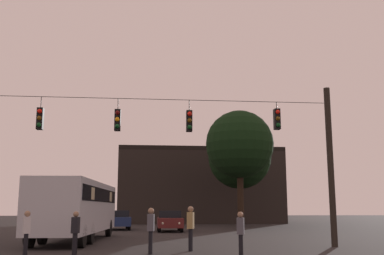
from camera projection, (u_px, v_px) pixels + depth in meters
ground_plane at (156, 236)px, 27.92m from camera, size 168.00×168.00×0.00m
overhead_signal_span at (160, 151)px, 20.02m from camera, size 15.64×0.44×7.21m
city_bus at (77, 205)px, 23.94m from camera, size 3.16×11.13×3.00m
car_near_right at (170, 220)px, 33.71m from camera, size 1.83×4.35×1.52m
car_far_left at (118, 220)px, 36.61m from camera, size 2.20×4.46×1.52m
pedestrian_crossing_left at (191, 225)px, 18.25m from camera, size 0.33×0.41×1.76m
pedestrian_crossing_center at (151, 228)px, 17.05m from camera, size 0.28×0.38×1.69m
pedestrian_crossing_right at (26, 231)px, 16.32m from camera, size 0.35×0.42×1.59m
pedestrian_near_bus at (75, 230)px, 16.74m from camera, size 0.28×0.39×1.57m
pedestrian_trailing at (241, 231)px, 16.01m from camera, size 0.34×0.41×1.56m
corner_building at (198, 187)px, 55.92m from camera, size 18.70×12.05×8.55m
tree_left_silhouette at (240, 145)px, 38.47m from camera, size 5.72×5.72×9.88m
tree_behind_building at (240, 157)px, 44.57m from camera, size 6.15×6.15×9.69m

